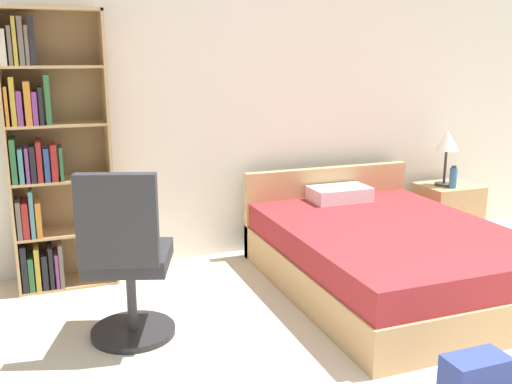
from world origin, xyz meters
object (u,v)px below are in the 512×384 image
at_px(office_chair, 126,263).
at_px(water_bottle, 453,177).
at_px(table_lamp, 447,143).
at_px(nightstand, 447,211).
at_px(bed, 385,254).
at_px(bookshelf, 46,156).

relative_size(office_chair, water_bottle, 5.29).
bearing_deg(table_lamp, water_bottle, -87.23).
bearing_deg(nightstand, table_lamp, 175.82).
relative_size(bed, table_lamp, 3.98).
relative_size(office_chair, table_lamp, 2.09).
distance_m(office_chair, table_lamp, 3.25).
bearing_deg(bed, office_chair, -173.82).
bearing_deg(nightstand, water_bottle, -115.87).
distance_m(bed, water_bottle, 1.38).
distance_m(nightstand, table_lamp, 0.66).
relative_size(bookshelf, bed, 0.97).
bearing_deg(table_lamp, bookshelf, 178.62).
bearing_deg(bed, bookshelf, 159.16).
height_order(bookshelf, office_chair, bookshelf).
xyz_separation_m(office_chair, table_lamp, (3.06, 1.00, 0.40)).
bearing_deg(water_bottle, nightstand, 64.13).
height_order(nightstand, water_bottle, water_bottle).
bearing_deg(bed, nightstand, 33.39).
relative_size(bookshelf, nightstand, 3.85).
height_order(nightstand, table_lamp, table_lamp).
height_order(bookshelf, bed, bookshelf).
bearing_deg(water_bottle, bookshelf, 176.72).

